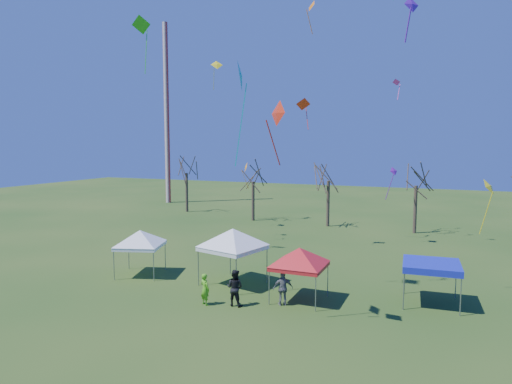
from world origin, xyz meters
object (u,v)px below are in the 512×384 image
tent_white_mid (233,232)px  tree_1 (253,168)px  radio_mast (167,114)px  tent_white_west (140,233)px  tree_0 (186,159)px  tree_3 (417,169)px  person_dark (235,288)px  tree_2 (329,164)px  person_green (205,289)px  tent_red (300,251)px  tent_blue (432,266)px  person_grey (283,288)px

tent_white_mid → tree_1: bearing=110.3°
radio_mast → tent_white_west: bearing=-58.9°
radio_mast → tree_0: radio_mast is taller
radio_mast → tree_3: bearing=-16.3°
tree_3 → person_dark: tree_3 is taller
tree_1 → tree_3: bearing=-2.1°
tree_2 → person_green: 25.44m
tree_0 → tent_red: (22.50, -25.31, -3.80)m
person_dark → person_green: bearing=18.8°
tree_1 → tent_white_west: tree_1 is taller
tent_white_mid → person_dark: bearing=-62.7°
person_green → tent_white_mid: bearing=-62.7°
tree_3 → person_dark: (-7.21, -24.03, -5.12)m
radio_mast → tree_3: size_ratio=3.16×
tent_white_mid → tent_blue: 11.12m
person_dark → tent_red: bearing=-143.1°
tent_white_mid → tent_red: (4.53, -1.22, -0.45)m
tent_white_mid → tent_blue: bearing=4.7°
tent_red → person_grey: 2.14m
tent_white_west → tent_white_mid: 6.34m
tent_red → tent_blue: (6.50, 2.14, -0.64)m
radio_mast → tent_red: radio_mast is taller
person_green → person_grey: bearing=-134.0°
person_green → person_dark: (1.49, 0.48, 0.12)m
tree_3 → tent_white_mid: (-8.90, -20.74, -2.94)m
tree_0 → tree_3: (26.88, -3.34, -0.41)m
tree_1 → person_green: size_ratio=4.54×
radio_mast → person_dark: bearing=-51.7°
person_grey → tent_blue: bearing=173.4°
tree_0 → tree_2: (18.48, -3.01, -0.20)m
tree_3 → tent_white_mid: tree_3 is taller
radio_mast → tree_0: 11.45m
tree_1 → tree_2: bearing=-1.8°
tent_white_mid → tent_blue: tent_white_mid is taller
tree_1 → person_dark: (9.59, -24.63, -4.84)m
tree_1 → tree_3: size_ratio=0.95×
tree_3 → person_grey: tree_3 is taller
tree_2 → tent_red: size_ratio=2.17×
radio_mast → person_grey: radio_mast is taller
person_dark → tree_2: bearing=-86.3°
tree_3 → tree_2: bearing=177.7°
tent_red → person_dark: 3.91m
tree_2 → person_grey: (3.47, -23.33, -5.39)m
tree_3 → person_dark: 25.60m
tent_white_mid → tree_3: bearing=66.8°
tree_1 → tent_blue: 28.10m
radio_mast → tree_3: 36.04m
tree_3 → radio_mast: bearing=163.7°
tree_1 → radio_mast: bearing=151.5°
tree_2 → tent_white_mid: 21.32m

